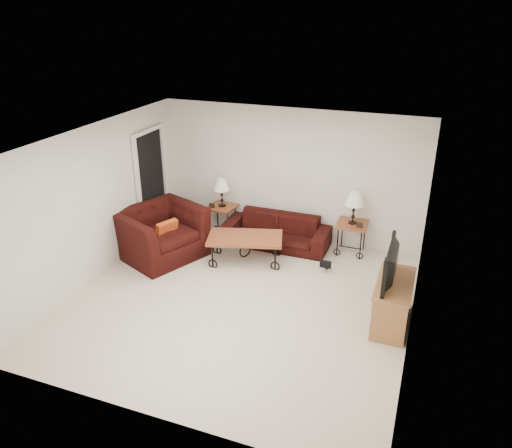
# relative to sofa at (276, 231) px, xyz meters

# --- Properties ---
(ground) EXTENTS (5.00, 5.00, 0.00)m
(ground) POSITION_rel_sofa_xyz_m (0.09, -2.02, -0.29)
(ground) COLOR silver
(ground) RESTS_ON ground
(wall_back) EXTENTS (5.00, 0.02, 2.50)m
(wall_back) POSITION_rel_sofa_xyz_m (0.09, 0.48, 0.96)
(wall_back) COLOR white
(wall_back) RESTS_ON ground
(wall_front) EXTENTS (5.00, 0.02, 2.50)m
(wall_front) POSITION_rel_sofa_xyz_m (0.09, -4.52, 0.96)
(wall_front) COLOR white
(wall_front) RESTS_ON ground
(wall_left) EXTENTS (0.02, 5.00, 2.50)m
(wall_left) POSITION_rel_sofa_xyz_m (-2.41, -2.02, 0.96)
(wall_left) COLOR white
(wall_left) RESTS_ON ground
(wall_right) EXTENTS (0.02, 5.00, 2.50)m
(wall_right) POSITION_rel_sofa_xyz_m (2.59, -2.02, 0.96)
(wall_right) COLOR white
(wall_right) RESTS_ON ground
(ceiling) EXTENTS (5.00, 5.00, 0.00)m
(ceiling) POSITION_rel_sofa_xyz_m (0.09, -2.02, 2.21)
(ceiling) COLOR white
(ceiling) RESTS_ON wall_back
(doorway) EXTENTS (0.08, 0.94, 2.04)m
(doorway) POSITION_rel_sofa_xyz_m (-2.38, -0.37, 0.73)
(doorway) COLOR black
(doorway) RESTS_ON ground
(sofa) EXTENTS (1.97, 0.77, 0.58)m
(sofa) POSITION_rel_sofa_xyz_m (0.00, 0.00, 0.00)
(sofa) COLOR black
(sofa) RESTS_ON ground
(side_table_left) EXTENTS (0.55, 0.55, 0.56)m
(side_table_left) POSITION_rel_sofa_xyz_m (-1.18, 0.18, -0.01)
(side_table_left) COLOR #994427
(side_table_left) RESTS_ON ground
(side_table_right) EXTENTS (0.55, 0.55, 0.59)m
(side_table_right) POSITION_rel_sofa_xyz_m (1.37, 0.18, 0.01)
(side_table_right) COLOR #994427
(side_table_right) RESTS_ON ground
(lamp_left) EXTENTS (0.34, 0.34, 0.56)m
(lamp_left) POSITION_rel_sofa_xyz_m (-1.18, 0.18, 0.55)
(lamp_left) COLOR black
(lamp_left) RESTS_ON side_table_left
(lamp_right) EXTENTS (0.34, 0.34, 0.59)m
(lamp_right) POSITION_rel_sofa_xyz_m (1.37, 0.18, 0.60)
(lamp_right) COLOR black
(lamp_right) RESTS_ON side_table_right
(photo_frame_left) EXTENTS (0.11, 0.02, 0.09)m
(photo_frame_left) POSITION_rel_sofa_xyz_m (-1.33, 0.03, 0.32)
(photo_frame_left) COLOR black
(photo_frame_left) RESTS_ON side_table_left
(photo_frame_right) EXTENTS (0.12, 0.04, 0.10)m
(photo_frame_right) POSITION_rel_sofa_xyz_m (1.52, 0.03, 0.35)
(photo_frame_right) COLOR black
(photo_frame_right) RESTS_ON side_table_right
(coffee_table) EXTENTS (1.43, 1.03, 0.48)m
(coffee_table) POSITION_rel_sofa_xyz_m (-0.31, -0.80, -0.05)
(coffee_table) COLOR #994427
(coffee_table) RESTS_ON ground
(armchair) EXTENTS (1.66, 1.74, 0.89)m
(armchair) POSITION_rel_sofa_xyz_m (-1.79, -1.13, 0.16)
(armchair) COLOR black
(armchair) RESTS_ON ground
(throw_pillow) EXTENTS (0.26, 0.41, 0.40)m
(throw_pillow) POSITION_rel_sofa_xyz_m (-1.64, -1.18, 0.23)
(throw_pillow) COLOR #CD4C1A
(throw_pillow) RESTS_ON armchair
(tv_stand) EXTENTS (0.46, 1.10, 0.66)m
(tv_stand) POSITION_rel_sofa_xyz_m (2.32, -1.78, 0.04)
(tv_stand) COLOR #AE7840
(tv_stand) RESTS_ON ground
(television) EXTENTS (0.13, 0.98, 0.57)m
(television) POSITION_rel_sofa_xyz_m (2.30, -1.78, 0.65)
(television) COLOR black
(television) RESTS_ON tv_stand
(backpack) EXTENTS (0.36, 0.33, 0.38)m
(backpack) POSITION_rel_sofa_xyz_m (1.11, -0.60, -0.10)
(backpack) COLOR black
(backpack) RESTS_ON ground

